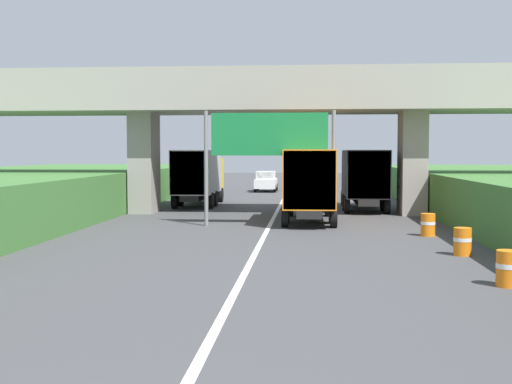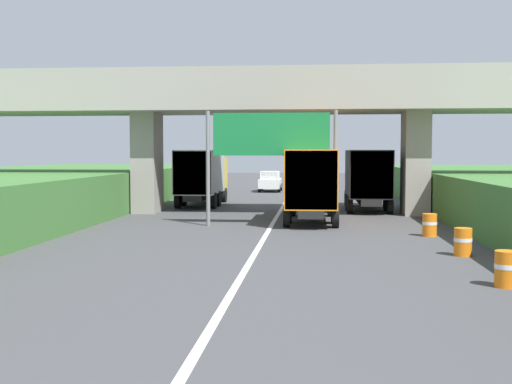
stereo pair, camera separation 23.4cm
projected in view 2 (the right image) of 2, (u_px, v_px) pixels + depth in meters
The scene contains 11 objects.
lane_centre_stripe at pixel (271, 226), 29.08m from camera, with size 0.20×88.44×0.01m, color white.
overpass_bridge at pixel (279, 107), 34.75m from camera, with size 40.00×4.80×7.68m.
overhead_highway_sign at pixel (271, 141), 28.73m from camera, with size 5.88×0.18×5.18m.
truck_black at pixel (367, 177), 37.03m from camera, with size 2.44×7.30×3.44m.
truck_yellow at pixel (202, 175), 40.26m from camera, with size 2.44×7.30×3.44m.
truck_orange at pixel (311, 182), 30.65m from camera, with size 2.44×7.30×3.44m.
car_blue at pixel (311, 181), 56.20m from camera, with size 1.86×4.10×1.72m.
car_white at pixel (270, 181), 54.77m from camera, with size 1.86×4.10×1.72m.
construction_barrel_1 at pixel (506, 269), 15.85m from camera, with size 0.57×0.57×0.90m.
construction_barrel_2 at pixel (463, 242), 20.65m from camera, with size 0.57×0.57×0.90m.
construction_barrel_3 at pixel (430, 225), 25.48m from camera, with size 0.57×0.57×0.90m.
Camera 2 is at (1.94, -4.66, 3.31)m, focal length 45.32 mm.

